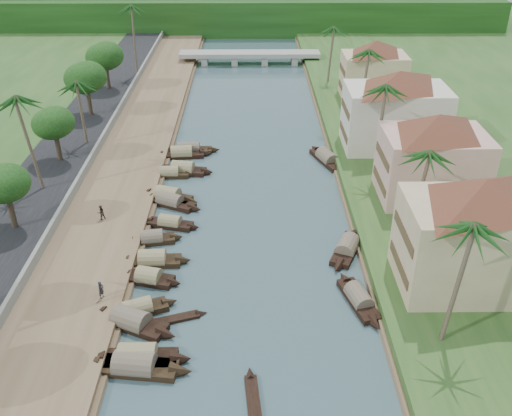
{
  "coord_description": "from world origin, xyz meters",
  "views": [
    {
      "loc": [
        0.14,
        -42.26,
        32.06
      ],
      "look_at": [
        0.66,
        10.03,
        2.0
      ],
      "focal_mm": 40.0,
      "sensor_mm": 36.0,
      "label": 1
    }
  ],
  "objects_px": {
    "building_near": "(475,233)",
    "bridge": "(250,55)",
    "person_near": "(101,290)",
    "sampan_1": "(138,359)",
    "sampan_0": "(135,366)"
  },
  "relations": [
    {
      "from": "sampan_1",
      "to": "person_near",
      "type": "distance_m",
      "value": 8.19
    },
    {
      "from": "building_near",
      "to": "bridge",
      "type": "bearing_deg",
      "value": 104.39
    },
    {
      "from": "bridge",
      "to": "sampan_1",
      "type": "bearing_deg",
      "value": -95.95
    },
    {
      "from": "sampan_0",
      "to": "building_near",
      "type": "bearing_deg",
      "value": 24.82
    },
    {
      "from": "building_near",
      "to": "sampan_0",
      "type": "height_order",
      "value": "building_near"
    },
    {
      "from": "building_near",
      "to": "sampan_1",
      "type": "distance_m",
      "value": 29.38
    },
    {
      "from": "building_near",
      "to": "person_near",
      "type": "relative_size",
      "value": 8.91
    },
    {
      "from": "building_near",
      "to": "person_near",
      "type": "height_order",
      "value": "building_near"
    },
    {
      "from": "building_near",
      "to": "person_near",
      "type": "xyz_separation_m",
      "value": [
        -31.76,
        -1.29,
        -4.75
      ]
    },
    {
      "from": "bridge",
      "to": "person_near",
      "type": "bearing_deg",
      "value": -99.63
    },
    {
      "from": "bridge",
      "to": "sampan_0",
      "type": "bearing_deg",
      "value": -95.96
    },
    {
      "from": "bridge",
      "to": "building_near",
      "type": "height_order",
      "value": "building_near"
    },
    {
      "from": "bridge",
      "to": "person_near",
      "type": "height_order",
      "value": "person_near"
    },
    {
      "from": "bridge",
      "to": "building_near",
      "type": "xyz_separation_m",
      "value": [
        18.99,
        -74.0,
        4.66
      ]
    },
    {
      "from": "sampan_0",
      "to": "bridge",
      "type": "bearing_deg",
      "value": 90.84
    }
  ]
}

